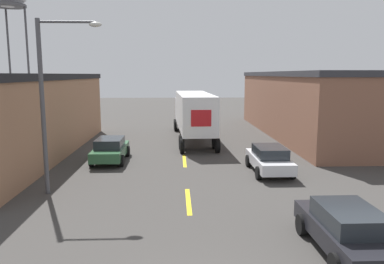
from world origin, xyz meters
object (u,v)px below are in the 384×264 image
(semi_truck, at_px, (193,112))
(parked_car_left_far, at_px, (110,149))
(parked_car_right_mid, at_px, (269,159))
(street_lamp, at_px, (50,94))
(parked_car_right_near, at_px, (347,229))

(semi_truck, xyz_separation_m, parked_car_left_far, (-5.48, -7.87, -1.54))
(semi_truck, distance_m, parked_car_right_mid, 11.66)
(semi_truck, bearing_deg, street_lamp, -118.57)
(parked_car_right_near, height_order, parked_car_left_far, same)
(street_lamp, bearing_deg, semi_truck, 63.90)
(semi_truck, height_order, parked_car_right_mid, semi_truck)
(semi_truck, relative_size, parked_car_left_far, 2.96)
(parked_car_right_near, height_order, parked_car_right_mid, same)
(parked_car_left_far, relative_size, street_lamp, 0.58)
(semi_truck, bearing_deg, parked_car_right_mid, -73.62)
(parked_car_right_near, relative_size, parked_car_right_mid, 1.00)
(semi_truck, relative_size, street_lamp, 1.71)
(parked_car_left_far, bearing_deg, parked_car_right_mid, -18.46)
(parked_car_left_far, bearing_deg, street_lamp, -102.93)
(parked_car_left_far, height_order, parked_car_right_mid, same)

